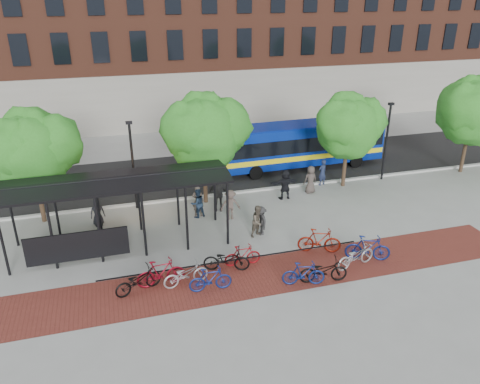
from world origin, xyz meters
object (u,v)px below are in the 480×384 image
object	(u,v)px
tree_a	(33,146)
pedestrian_8	(258,221)
lamp_post_right	(387,139)
bike_0	(138,281)
pedestrian_4	(218,194)
pedestrian_6	(311,180)
pedestrian_7	(322,172)
bus_shelter	(114,189)
pedestrian_1	(198,201)
tree_b	(205,129)
pedestrian_2	(198,203)
tree_d	(474,108)
pedestrian_5	(285,184)
lamp_post_left	(133,163)
bike_1	(161,273)
tree_c	(349,124)
pedestrian_0	(97,212)
bus	(301,142)
bike_7	(304,274)
bike_9	(319,241)
bike_5	(242,255)
bike_10	(356,256)
pedestrian_9	(261,221)
bike_3	(210,279)
bike_11	(368,248)
bike_8	(323,270)
bike_4	(226,260)
bike_2	(186,274)

from	to	relation	value
tree_a	pedestrian_8	bearing A→B (deg)	-24.57
lamp_post_right	bike_0	world-z (taller)	lamp_post_right
lamp_post_right	pedestrian_4	size ratio (longest dim) A/B	2.58
pedestrian_6	pedestrian_7	distance (m)	1.56
bus_shelter	pedestrian_1	bearing A→B (deg)	26.07
bus_shelter	pedestrian_7	bearing A→B (deg)	18.39
tree_b	pedestrian_2	distance (m)	4.18
tree_d	pedestrian_8	size ratio (longest dim) A/B	3.89
bike_0	pedestrian_5	size ratio (longest dim) A/B	1.10
tree_d	pedestrian_1	world-z (taller)	tree_d
lamp_post_left	pedestrian_6	bearing A→B (deg)	-4.07
pedestrian_7	bus_shelter	bearing A→B (deg)	-1.50
lamp_post_left	bike_0	size ratio (longest dim) A/B	2.52
pedestrian_2	pedestrian_7	size ratio (longest dim) A/B	0.97
bike_1	tree_c	bearing A→B (deg)	-61.54
pedestrian_0	pedestrian_7	bearing A→B (deg)	-1.66
tree_c	bus	world-z (taller)	tree_c
bus	tree_c	bearing A→B (deg)	-71.33
bike_0	bike_7	world-z (taller)	bike_7
pedestrian_2	pedestrian_4	distance (m)	1.41
tree_d	bike_9	bearing A→B (deg)	-153.04
bike_5	bike_10	bearing A→B (deg)	-105.72
lamp_post_right	bike_5	distance (m)	14.21
bike_5	tree_c	bearing A→B (deg)	-49.12
tree_d	bike_0	bearing A→B (deg)	-160.52
bus_shelter	pedestrian_4	distance (m)	6.44
lamp_post_right	bike_9	distance (m)	11.12
lamp_post_left	bike_9	bearing A→B (deg)	-42.87
pedestrian_9	bike_3	bearing A→B (deg)	-47.49
bike_11	lamp_post_left	bearing A→B (deg)	71.75
lamp_post_left	pedestrian_4	bearing A→B (deg)	-19.44
bike_9	tree_b	bearing A→B (deg)	49.82
bike_1	bike_7	bearing A→B (deg)	-108.93
bike_9	bike_11	bearing A→B (deg)	-103.02
tree_a	bike_8	size ratio (longest dim) A/B	2.93
bike_3	pedestrian_1	size ratio (longest dim) A/B	1.02
lamp_post_left	pedestrian_8	bearing A→B (deg)	-41.84
bike_4	lamp_post_left	bearing A→B (deg)	40.60
bike_5	bike_7	xyz separation A→B (m)	(2.05, -2.22, 0.04)
bike_9	pedestrian_0	bearing A→B (deg)	81.40
bus_shelter	bike_2	bearing A→B (deg)	-59.29
bike_1	pedestrian_1	distance (m)	6.77
bike_3	bike_5	size ratio (longest dim) A/B	1.08
bike_11	pedestrian_2	distance (m)	9.38
bike_11	pedestrian_4	world-z (taller)	pedestrian_4
bike_5	pedestrian_6	world-z (taller)	pedestrian_6
lamp_post_left	pedestrian_2	world-z (taller)	lamp_post_left
bus_shelter	pedestrian_6	world-z (taller)	bus_shelter
tree_d	pedestrian_1	size ratio (longest dim) A/B	3.67
bus	pedestrian_8	world-z (taller)	bus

